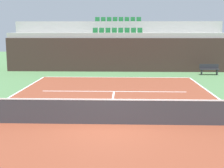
{
  "coord_description": "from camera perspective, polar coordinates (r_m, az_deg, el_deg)",
  "views": [
    {
      "loc": [
        0.52,
        -11.36,
        3.49
      ],
      "look_at": [
        0.05,
        2.0,
        1.2
      ],
      "focal_mm": 50.52,
      "sensor_mm": 36.0,
      "label": 1
    }
  ],
  "objects": [
    {
      "name": "baseline_far",
      "position": [
        23.57,
        0.76,
        1.23
      ],
      "size": [
        11.0,
        0.1,
        0.0
      ],
      "primitive_type": "cube",
      "color": "white",
      "rests_on": "court_surface"
    },
    {
      "name": "ground_plane",
      "position": [
        11.89,
        -0.57,
        -7.34
      ],
      "size": [
        80.0,
        80.0,
        0.0
      ],
      "primitive_type": "plane",
      "color": "#477042"
    },
    {
      "name": "centre_service_line",
      "position": [
        14.98,
        -0.01,
        -3.71
      ],
      "size": [
        0.1,
        6.4,
        0.0
      ],
      "primitive_type": "cube",
      "color": "white",
      "rests_on": "court_surface"
    },
    {
      "name": "stands_tier_lower",
      "position": [
        28.14,
        0.99,
        5.93
      ],
      "size": [
        18.93,
        2.4,
        3.26
      ],
      "primitive_type": "cube",
      "color": "#9E9E99",
      "rests_on": "ground_plane"
    },
    {
      "name": "court_surface",
      "position": [
        11.89,
        -0.57,
        -7.32
      ],
      "size": [
        11.0,
        24.0,
        0.01
      ],
      "primitive_type": "cube",
      "color": "brown",
      "rests_on": "ground_plane"
    },
    {
      "name": "stands_tier_upper",
      "position": [
        30.5,
        1.08,
        7.19
      ],
      "size": [
        18.93,
        2.4,
        4.29
      ],
      "primitive_type": "cube",
      "color": "#9E9E99",
      "rests_on": "ground_plane"
    },
    {
      "name": "seating_row_upper",
      "position": [
        30.58,
        1.09,
        11.45
      ],
      "size": [
        4.4,
        0.44,
        0.44
      ],
      "color": "#1E6633",
      "rests_on": "stands_tier_upper"
    },
    {
      "name": "player_bench",
      "position": [
        26.03,
        17.18,
        2.7
      ],
      "size": [
        1.5,
        0.4,
        0.85
      ],
      "color": "#232328",
      "rests_on": "ground_plane"
    },
    {
      "name": "seating_row_lower",
      "position": [
        28.17,
        1.0,
        9.51
      ],
      "size": [
        4.4,
        0.44,
        0.44
      ],
      "color": "#1E6633",
      "rests_on": "stands_tier_lower"
    },
    {
      "name": "back_wall",
      "position": [
        26.8,
        0.93,
        5.28
      ],
      "size": [
        18.93,
        0.3,
        2.84
      ],
      "primitive_type": "cube",
      "color": "#33231E",
      "rests_on": "ground_plane"
    },
    {
      "name": "service_line_far",
      "position": [
        18.1,
        0.36,
        -1.36
      ],
      "size": [
        8.26,
        0.1,
        0.0
      ],
      "primitive_type": "cube",
      "color": "white",
      "rests_on": "court_surface"
    },
    {
      "name": "tennis_net",
      "position": [
        11.75,
        -0.57,
        -4.97
      ],
      "size": [
        11.08,
        0.08,
        1.07
      ],
      "color": "black",
      "rests_on": "court_surface"
    }
  ]
}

